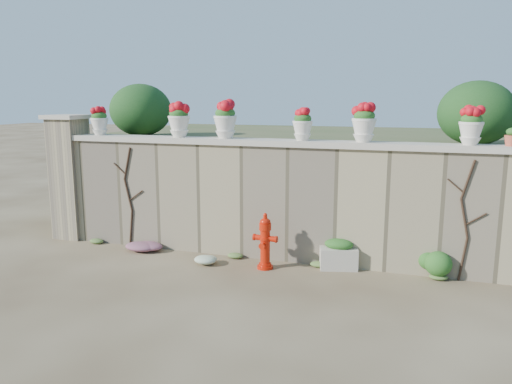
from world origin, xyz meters
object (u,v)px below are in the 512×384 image
(fire_hydrant, at_px, (265,241))
(urn_pot_0, at_px, (99,121))
(terracotta_pot, at_px, (512,138))
(planter_box, at_px, (339,255))

(fire_hydrant, height_order, urn_pot_0, urn_pot_0)
(terracotta_pot, bearing_deg, urn_pot_0, 180.00)
(planter_box, bearing_deg, terracotta_pot, -9.42)
(planter_box, xyz_separation_m, urn_pot_0, (-4.71, 0.25, 2.13))
(terracotta_pot, bearing_deg, fire_hydrant, -170.07)
(planter_box, bearing_deg, fire_hydrant, -176.75)
(urn_pot_0, relative_size, terracotta_pot, 2.00)
(fire_hydrant, xyz_separation_m, urn_pot_0, (-3.55, 0.64, 1.89))
(fire_hydrant, distance_m, planter_box, 1.25)
(planter_box, relative_size, terracotta_pot, 2.59)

